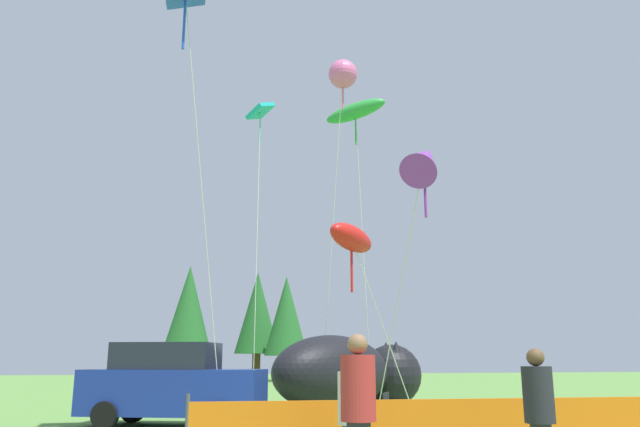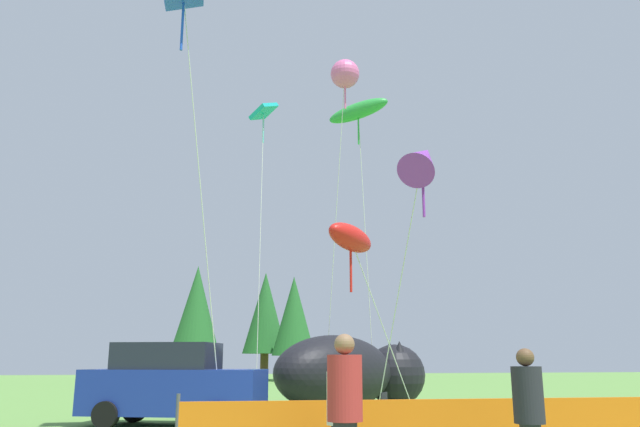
# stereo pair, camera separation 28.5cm
# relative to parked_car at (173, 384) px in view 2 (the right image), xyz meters

# --- Properties ---
(parked_car) EXTENTS (4.62, 3.03, 1.97)m
(parked_car) POSITION_rel_parked_car_xyz_m (0.00, 0.00, 0.00)
(parked_car) COLOR navy
(parked_car) RESTS_ON ground
(folding_chair) EXTENTS (0.67, 0.67, 0.89)m
(folding_chair) POSITION_rel_parked_car_xyz_m (4.49, -3.24, -0.45)
(folding_chair) COLOR black
(folding_chair) RESTS_ON ground
(inflatable_cat) EXTENTS (6.29, 5.11, 2.32)m
(inflatable_cat) POSITION_rel_parked_car_xyz_m (5.54, 3.79, 0.10)
(inflatable_cat) COLOR black
(inflatable_cat) RESTS_ON ground
(spectator_in_white_shirt) EXTENTS (0.35, 0.35, 1.62)m
(spectator_in_white_shirt) POSITION_rel_parked_car_xyz_m (2.12, -8.32, -0.09)
(spectator_in_white_shirt) COLOR #2D2D38
(spectator_in_white_shirt) RESTS_ON ground
(spectator_in_grey_shirt) EXTENTS (0.40, 0.40, 1.85)m
(spectator_in_grey_shirt) POSITION_rel_parked_car_xyz_m (1.98, -9.08, 0.04)
(spectator_in_grey_shirt) COLOR #2D2D38
(spectator_in_grey_shirt) RESTS_ON ground
(spectator_in_black_shirt) EXTENTS (0.37, 0.37, 1.70)m
(spectator_in_black_shirt) POSITION_rel_parked_car_xyz_m (4.29, -9.05, -0.05)
(spectator_in_black_shirt) COLOR #2D2D38
(spectator_in_black_shirt) RESTS_ON ground
(kite_purple_delta) EXTENTS (1.57, 3.54, 6.58)m
(kite_purple_delta) POSITION_rel_parked_car_xyz_m (5.17, -3.83, 4.89)
(kite_purple_delta) COLOR silver
(kite_purple_delta) RESTS_ON ground
(kite_green_fish) EXTENTS (2.33, 1.75, 11.05)m
(kite_green_fish) POSITION_rel_parked_car_xyz_m (6.13, 4.44, 9.48)
(kite_green_fish) COLOR silver
(kite_green_fish) RESTS_ON ground
(kite_blue_box) EXTENTS (1.85, 2.74, 10.03)m
(kite_blue_box) POSITION_rel_parked_car_xyz_m (-0.16, -2.82, 8.54)
(kite_blue_box) COLOR silver
(kite_blue_box) RESTS_ON ground
(kite_teal_diamond) EXTENTS (1.17, 2.10, 11.40)m
(kite_teal_diamond) POSITION_rel_parked_car_xyz_m (2.87, 6.44, 9.76)
(kite_teal_diamond) COLOR silver
(kite_teal_diamond) RESTS_ON ground
(kite_pink_octopus) EXTENTS (1.00, 2.29, 11.76)m
(kite_pink_octopus) POSITION_rel_parked_car_xyz_m (5.28, 3.12, 10.25)
(kite_pink_octopus) COLOR silver
(kite_pink_octopus) RESTS_ON ground
(kite_red_lizard) EXTENTS (3.11, 2.72, 4.83)m
(kite_red_lizard) POSITION_rel_parked_car_xyz_m (4.01, -2.00, 3.43)
(kite_red_lizard) COLOR silver
(kite_red_lizard) RESTS_ON ground
(horizon_tree_east) EXTENTS (3.60, 3.60, 8.58)m
(horizon_tree_east) POSITION_rel_parked_car_xyz_m (6.83, 34.73, 4.30)
(horizon_tree_east) COLOR brown
(horizon_tree_east) RESTS_ON ground
(horizon_tree_west) EXTENTS (3.59, 3.59, 8.56)m
(horizon_tree_west) POSITION_rel_parked_car_xyz_m (1.26, 32.11, 4.29)
(horizon_tree_west) COLOR brown
(horizon_tree_west) RESTS_ON ground
(horizon_tree_mid) EXTENTS (3.28, 3.28, 7.82)m
(horizon_tree_mid) POSITION_rel_parked_car_xyz_m (8.53, 31.01, 3.83)
(horizon_tree_mid) COLOR brown
(horizon_tree_mid) RESTS_ON ground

